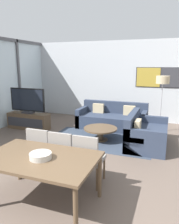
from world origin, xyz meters
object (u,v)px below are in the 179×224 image
object	(u,v)px
television	(28,101)
fruit_bowl	(41,155)
dining_chair_centre	(64,152)
floor_lamp	(163,84)
tv_console	(29,121)
dining_table	(40,161)
sofa_main	(112,119)
sofa_side	(144,135)
dining_chair_left	(42,148)
coffee_table	(100,131)
dining_chair_right	(88,157)

from	to	relation	value
television	fruit_bowl	xyz separation A→B (m)	(2.48, -3.15, -0.11)
dining_chair_centre	floor_lamp	xyz separation A→B (m)	(1.43, 3.48, 0.93)
tv_console	dining_table	distance (m)	3.97
dining_chair_centre	dining_table	bearing A→B (deg)	-90.00
sofa_main	sofa_side	bearing A→B (deg)	-47.37
sofa_main	floor_lamp	xyz separation A→B (m)	(1.44, 0.06, 1.17)
television	sofa_side	distance (m)	3.62
sofa_side	dining_chair_left	size ratio (longest dim) A/B	1.70
tv_console	fruit_bowl	size ratio (longest dim) A/B	4.43
television	floor_lamp	world-z (taller)	floor_lamp
dining_chair_left	dining_chair_centre	world-z (taller)	same
coffee_table	dining_chair_centre	xyz separation A→B (m)	(0.01, -2.15, 0.25)
dining_chair_centre	sofa_main	bearing A→B (deg)	90.16
sofa_side	coffee_table	distance (m)	1.13
sofa_side	dining_chair_right	world-z (taller)	dining_chair_right
tv_console	dining_chair_right	size ratio (longest dim) A/B	1.51
dining_table	sofa_side	bearing A→B (deg)	68.96
sofa_main	dining_chair_right	world-z (taller)	dining_chair_right
tv_console	sofa_main	bearing A→B (deg)	23.05
dining_table	dining_chair_right	size ratio (longest dim) A/B	1.80
dining_chair_right	fruit_bowl	distance (m)	0.90
sofa_side	floor_lamp	xyz separation A→B (m)	(0.31, 1.29, 1.17)
sofa_main	dining_chair_right	bearing A→B (deg)	-82.24
sofa_main	sofa_side	world-z (taller)	same
floor_lamp	television	bearing A→B (deg)	-164.17
tv_console	sofa_side	size ratio (longest dim) A/B	0.89
sofa_side	tv_console	bearing A→B (deg)	86.88
television	sofa_side	xyz separation A→B (m)	(3.56, -0.19, -0.62)
sofa_side	coffee_table	size ratio (longest dim) A/B	1.71
fruit_bowl	floor_lamp	size ratio (longest dim) A/B	0.18
coffee_table	dining_chair_right	bearing A→B (deg)	-77.83
sofa_main	coffee_table	distance (m)	1.26
dining_table	floor_lamp	xyz separation A→B (m)	(1.43, 4.20, 0.77)
sofa_main	floor_lamp	size ratio (longest dim) A/B	1.28
tv_console	coffee_table	bearing A→B (deg)	-5.42
television	coffee_table	xyz separation A→B (m)	(2.43, -0.23, -0.63)
tv_console	television	size ratio (longest dim) A/B	1.13
coffee_table	floor_lamp	size ratio (longest dim) A/B	0.53
sofa_side	dining_chair_left	xyz separation A→B (m)	(-1.58, -2.15, 0.24)
tv_console	dining_table	xyz separation A→B (m)	(2.44, -3.11, 0.41)
dining_chair_right	coffee_table	bearing A→B (deg)	102.17
fruit_bowl	dining_chair_centre	bearing A→B (deg)	93.30
coffee_table	dining_table	world-z (taller)	dining_table
sofa_main	dining_chair_right	xyz separation A→B (m)	(0.47, -3.43, 0.24)
dining_chair_centre	fruit_bowl	world-z (taller)	dining_chair_centre
dining_chair_left	floor_lamp	size ratio (longest dim) A/B	0.54
sofa_side	coffee_table	xyz separation A→B (m)	(-1.13, -0.04, -0.01)
coffee_table	dining_chair_right	xyz separation A→B (m)	(0.47, -2.17, 0.25)
dining_chair_left	dining_chair_centre	xyz separation A→B (m)	(0.46, -0.03, 0.00)
dining_chair_right	fruit_bowl	size ratio (longest dim) A/B	2.94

